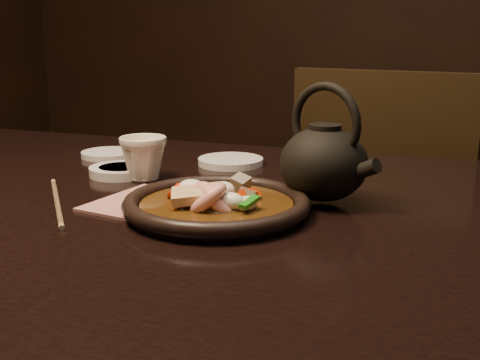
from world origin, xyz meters
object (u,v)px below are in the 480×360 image
(table, at_px, (169,248))
(chair, at_px, (390,237))
(tea_cup, at_px, (143,157))
(teapot, at_px, (324,160))
(plate, at_px, (217,205))

(table, relative_size, chair, 1.76)
(chair, xyz_separation_m, tea_cup, (-0.35, -0.59, 0.29))
(teapot, bearing_deg, chair, 110.52)
(table, height_order, plate, plate)
(table, xyz_separation_m, plate, (0.10, -0.05, 0.09))
(chair, relative_size, teapot, 5.34)
(tea_cup, bearing_deg, table, -46.75)
(table, height_order, tea_cup, tea_cup)
(chair, xyz_separation_m, plate, (-0.17, -0.73, 0.27))
(chair, bearing_deg, table, 78.53)
(teapot, bearing_deg, plate, -115.14)
(plate, bearing_deg, teapot, 40.42)
(table, xyz_separation_m, chair, (0.26, 0.68, -0.18))
(plate, bearing_deg, tea_cup, 143.07)
(table, distance_m, plate, 0.14)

